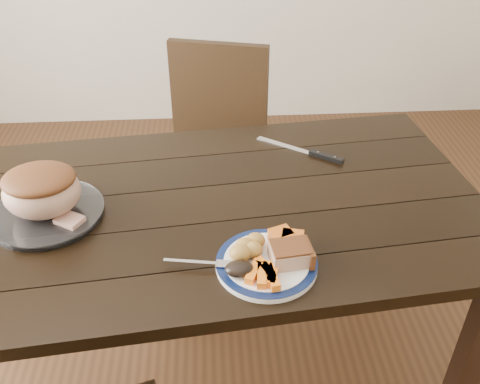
{
  "coord_description": "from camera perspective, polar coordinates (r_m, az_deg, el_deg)",
  "views": [
    {
      "loc": [
        0.0,
        -1.26,
        1.68
      ],
      "look_at": [
        0.08,
        -0.02,
        0.8
      ],
      "focal_mm": 40.0,
      "sensor_mm": 36.0,
      "label": 1
    }
  ],
  "objects": [
    {
      "name": "plate_rim",
      "position": [
        1.35,
        2.86,
        -7.42
      ],
      "size": [
        0.26,
        0.26,
        0.02
      ],
      "primitive_type": "torus",
      "color": "#0B173B",
      "rests_on": "dinner_plate"
    },
    {
      "name": "pumpkin_wedges",
      "position": [
        1.39,
        4.98,
        -4.94
      ],
      "size": [
        0.09,
        0.07,
        0.04
      ],
      "color": "orange",
      "rests_on": "dinner_plate"
    },
    {
      "name": "pork_slice",
      "position": [
        1.34,
        5.36,
        -6.63
      ],
      "size": [
        0.11,
        0.09,
        0.04
      ],
      "primitive_type": "cube",
      "rotation": [
        0.0,
        0.0,
        0.13
      ],
      "color": "tan",
      "rests_on": "dinner_plate"
    },
    {
      "name": "dinner_plate",
      "position": [
        1.36,
        2.85,
        -7.68
      ],
      "size": [
        0.26,
        0.26,
        0.02
      ],
      "primitive_type": "cylinder",
      "color": "white",
      "rests_on": "dining_table"
    },
    {
      "name": "dining_table",
      "position": [
        1.63,
        -2.86,
        -3.81
      ],
      "size": [
        1.69,
        1.06,
        0.75
      ],
      "rotation": [
        0.0,
        0.0,
        0.11
      ],
      "color": "black",
      "rests_on": "ground"
    },
    {
      "name": "fork",
      "position": [
        1.34,
        -3.84,
        -7.58
      ],
      "size": [
        0.18,
        0.05,
        0.0
      ],
      "rotation": [
        0.0,
        0.0,
        -0.16
      ],
      "color": "silver",
      "rests_on": "dinner_plate"
    },
    {
      "name": "carrot_batons",
      "position": [
        1.3,
        2.74,
        -8.75
      ],
      "size": [
        0.09,
        0.11,
        0.02
      ],
      "color": "orange",
      "rests_on": "dinner_plate"
    },
    {
      "name": "roast_joint",
      "position": [
        1.56,
        -20.37,
        0.0
      ],
      "size": [
        0.21,
        0.18,
        0.14
      ],
      "primitive_type": "ellipsoid",
      "color": "tan",
      "rests_on": "serving_platter"
    },
    {
      "name": "ground",
      "position": [
        2.1,
        -2.32,
        -17.83
      ],
      "size": [
        4.0,
        4.0,
        0.0
      ],
      "primitive_type": "plane",
      "color": "#472B16",
      "rests_on": "ground"
    },
    {
      "name": "roasted_potatoes",
      "position": [
        1.35,
        0.83,
        -5.96
      ],
      "size": [
        0.1,
        0.09,
        0.05
      ],
      "color": "gold",
      "rests_on": "dinner_plate"
    },
    {
      "name": "dark_mushroom",
      "position": [
        1.3,
        -0.08,
        -8.19
      ],
      "size": [
        0.07,
        0.05,
        0.03
      ],
      "primitive_type": "ellipsoid",
      "color": "black",
      "rests_on": "dinner_plate"
    },
    {
      "name": "cut_slice",
      "position": [
        1.53,
        -17.71,
        -2.92
      ],
      "size": [
        0.09,
        0.08,
        0.02
      ],
      "primitive_type": "cube",
      "rotation": [
        0.0,
        0.0,
        -0.54
      ],
      "color": "tan",
      "rests_on": "serving_platter"
    },
    {
      "name": "serving_platter",
      "position": [
        1.61,
        -19.82,
        -2.25
      ],
      "size": [
        0.31,
        0.31,
        0.02
      ],
      "primitive_type": "cylinder",
      "color": "white",
      "rests_on": "dining_table"
    },
    {
      "name": "chair_far",
      "position": [
        2.31,
        -2.78,
        5.15
      ],
      "size": [
        0.51,
        0.52,
        0.93
      ],
      "rotation": [
        0.0,
        0.0,
        2.89
      ],
      "color": "black",
      "rests_on": "ground"
    },
    {
      "name": "carving_knife",
      "position": [
        1.81,
        8.03,
        4.07
      ],
      "size": [
        0.27,
        0.2,
        0.01
      ],
      "rotation": [
        0.0,
        0.0,
        -0.62
      ],
      "color": "silver",
      "rests_on": "dining_table"
    }
  ]
}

